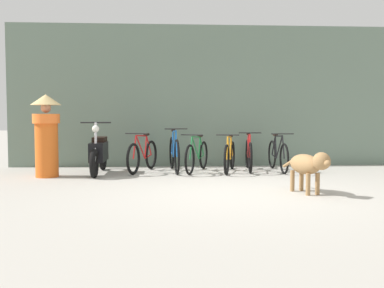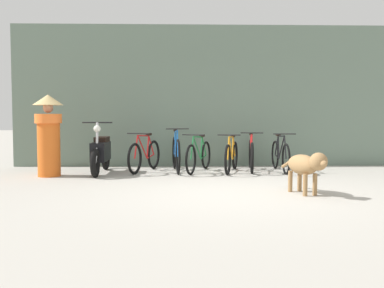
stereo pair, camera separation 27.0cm
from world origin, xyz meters
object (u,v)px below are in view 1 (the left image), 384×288
Objects in this scene: bicycle_0 at (143,156)px; bicycle_5 at (278,155)px; bicycle_3 at (230,156)px; motorcycle at (99,153)px; bicycle_1 at (174,154)px; bicycle_2 at (197,156)px; stray_dog at (308,165)px; person_in_robes at (46,132)px; bicycle_4 at (249,155)px.

bicycle_0 reaches higher than bicycle_5.
bicycle_5 reaches higher than bicycle_3.
bicycle_1 is at bearing 99.60° from motorcycle.
bicycle_2 and bicycle_3 have the same top height.
bicycle_3 is at bearing -85.26° from bicycle_5.
bicycle_3 is (1.80, -0.15, -0.01)m from bicycle_0.
stray_dog is at bearing 31.28° from bicycle_3.
bicycle_0 is 0.87× the size of motorcycle.
bicycle_0 is 1.81m from bicycle_3.
bicycle_3 is at bearing 92.74° from motorcycle.
bicycle_5 is at bearing 84.16° from bicycle_1.
person_in_robes is (-4.37, 2.14, 0.42)m from stray_dog.
bicycle_1 is 3.42m from stray_dog.
bicycle_2 is 1.02× the size of person_in_robes.
bicycle_5 is 3.71m from motorcycle.
bicycle_5 is 1.46× the size of stray_dog.
bicycle_0 is 0.98× the size of bicycle_3.
bicycle_3 is at bearing 104.26° from bicycle_2.
motorcycle reaches higher than bicycle_2.
person_in_robes reaches higher than bicycle_1.
bicycle_3 is (1.15, -0.13, -0.05)m from bicycle_1.
bicycle_1 is at bearing -78.04° from bicycle_2.
motorcycle is at bearing -86.61° from bicycle_5.
stray_dog is at bearing 176.01° from person_in_robes.
motorcycle is 1.14× the size of person_in_robes.
bicycle_1 is 1.54m from motorcycle.
bicycle_4 reaches higher than bicycle_3.
bicycle_4 is 1.00× the size of bicycle_5.
bicycle_2 is 0.68m from bicycle_3.
person_in_robes reaches higher than bicycle_3.
bicycle_0 is 2.25m from bicycle_4.
bicycle_5 is (1.04, 0.08, 0.01)m from bicycle_3.
person_in_robes is (-3.59, -0.55, 0.53)m from bicycle_3.
bicycle_3 is (0.67, -0.06, -0.00)m from bicycle_2.
stray_dog is (0.78, -2.69, 0.11)m from bicycle_3.
bicycle_4 reaches higher than bicycle_0.
bicycle_1 is 1.08× the size of bicycle_2.
bicycle_0 reaches higher than bicycle_2.
person_in_robes reaches higher than bicycle_0.
bicycle_4 is at bearing 88.77° from bicycle_1.
bicycle_0 is 0.91× the size of bicycle_1.
bicycle_1 is 0.48m from bicycle_2.
bicycle_3 is 1.01× the size of person_in_robes.
stray_dog is 4.88m from person_in_robes.
bicycle_5 is (1.71, 0.02, 0.01)m from bicycle_2.
motorcycle is at bearing -85.03° from bicycle_1.
bicycle_5 is at bearing 93.26° from motorcycle.
motorcycle is (-0.87, -0.28, 0.08)m from bicycle_0.
bicycle_1 is (0.66, -0.02, 0.04)m from bicycle_0.
bicycle_0 is 0.91m from motorcycle.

